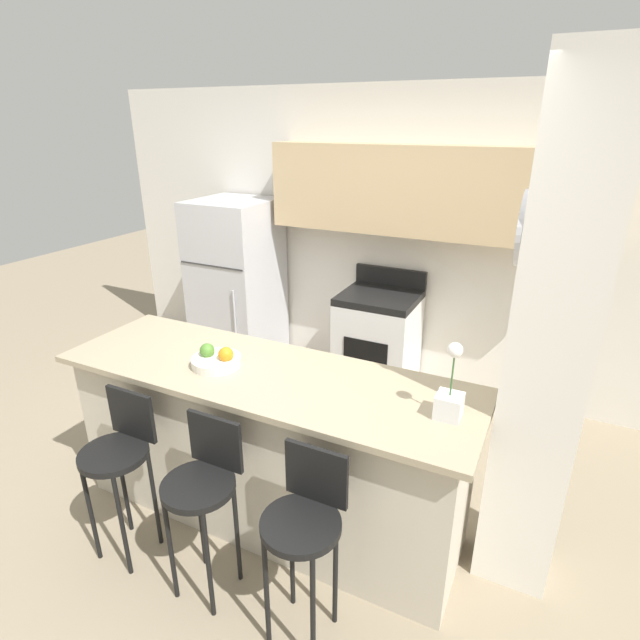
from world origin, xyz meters
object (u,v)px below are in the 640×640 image
object	(u,v)px
orchid_vase	(450,397)
refrigerator	(237,286)
bar_stool_left	(120,454)
fruit_bowl	(217,359)
stove_range	(377,343)
bar_stool_mid	(204,485)
bar_stool_right	(305,523)

from	to	relation	value
orchid_vase	refrigerator	bearing A→B (deg)	144.99
bar_stool_left	fruit_bowl	size ratio (longest dim) A/B	3.42
refrigerator	bar_stool_left	distance (m)	2.35
stove_range	bar_stool_mid	size ratio (longest dim) A/B	1.12
refrigerator	bar_stool_right	bearing A→B (deg)	-49.49
bar_stool_left	refrigerator	bearing A→B (deg)	109.49
bar_stool_mid	fruit_bowl	size ratio (longest dim) A/B	3.42
refrigerator	fruit_bowl	world-z (taller)	refrigerator
stove_range	bar_stool_right	xyz separation A→B (m)	(0.49, -2.29, 0.17)
bar_stool_right	fruit_bowl	bearing A→B (deg)	148.21
bar_stool_left	bar_stool_mid	size ratio (longest dim) A/B	1.00
bar_stool_mid	bar_stool_right	xyz separation A→B (m)	(0.55, 0.00, 0.00)
refrigerator	fruit_bowl	xyz separation A→B (m)	(1.06, -1.70, 0.22)
refrigerator	bar_stool_left	xyz separation A→B (m)	(0.78, -2.21, -0.17)
refrigerator	bar_stool_mid	world-z (taller)	refrigerator
orchid_vase	fruit_bowl	distance (m)	1.29
refrigerator	orchid_vase	size ratio (longest dim) A/B	4.25
bar_stool_right	orchid_vase	xyz separation A→B (m)	(0.46, 0.56, 0.46)
bar_stool_mid	fruit_bowl	world-z (taller)	fruit_bowl
orchid_vase	fruit_bowl	xyz separation A→B (m)	(-1.29, -0.05, -0.07)
stove_range	bar_stool_mid	bearing A→B (deg)	-91.55
bar_stool_right	fruit_bowl	distance (m)	1.05
fruit_bowl	bar_stool_left	bearing A→B (deg)	-118.45
stove_range	orchid_vase	distance (m)	2.07
bar_stool_mid	orchid_vase	bearing A→B (deg)	28.97
refrigerator	bar_stool_left	bearing A→B (deg)	-70.51
bar_stool_left	bar_stool_mid	xyz separation A→B (m)	(0.55, 0.00, 0.00)
bar_stool_mid	stove_range	bearing A→B (deg)	88.45
bar_stool_right	bar_stool_mid	bearing A→B (deg)	180.00
refrigerator	stove_range	size ratio (longest dim) A/B	1.50
bar_stool_mid	fruit_bowl	bearing A→B (deg)	118.18
stove_range	orchid_vase	xyz separation A→B (m)	(0.95, -1.73, 0.63)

